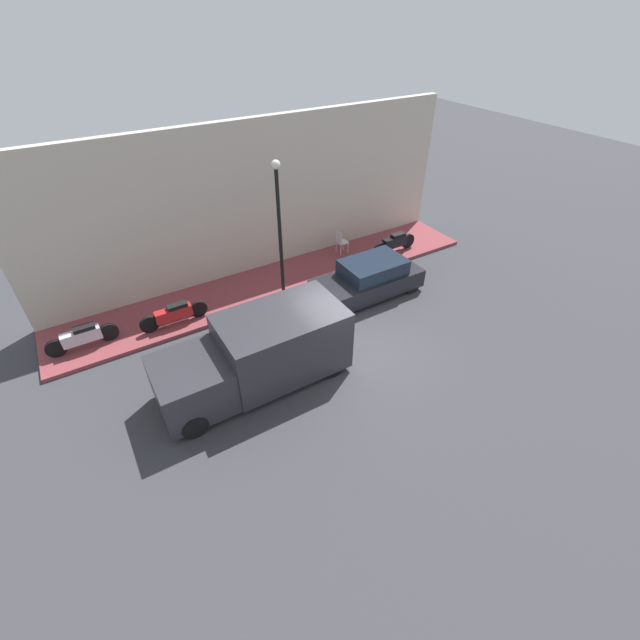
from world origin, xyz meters
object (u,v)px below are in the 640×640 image
(parked_car, at_px, (369,279))
(streetlamp, at_px, (279,219))
(cafe_chair, at_px, (341,241))
(motorcycle_red, at_px, (174,314))
(scooter_silver, at_px, (82,337))
(delivery_van, at_px, (256,354))
(motorcycle_black, at_px, (395,242))

(parked_car, height_order, streetlamp, streetlamp)
(parked_car, xyz_separation_m, cafe_chair, (2.85, -0.71, 0.05))
(parked_car, distance_m, cafe_chair, 2.94)
(motorcycle_red, bearing_deg, scooter_silver, 84.42)
(delivery_van, relative_size, cafe_chair, 5.24)
(motorcycle_black, bearing_deg, scooter_silver, 89.28)
(cafe_chair, bearing_deg, streetlamp, 112.25)
(parked_car, bearing_deg, motorcycle_black, -55.79)
(cafe_chair, bearing_deg, parked_car, 166.07)
(motorcycle_black, bearing_deg, cafe_chair, 61.79)
(motorcycle_black, xyz_separation_m, streetlamp, (-0.32, 5.28, 2.37))
(motorcycle_red, bearing_deg, motorcycle_black, -89.28)
(parked_car, height_order, motorcycle_red, parked_car)
(parked_car, distance_m, motorcycle_black, 3.21)
(delivery_van, distance_m, motorcycle_black, 8.67)
(motorcycle_red, xyz_separation_m, streetlamp, (-0.20, -3.79, 2.40))
(parked_car, height_order, scooter_silver, parked_car)
(scooter_silver, xyz_separation_m, streetlamp, (-0.46, -6.46, 2.39))
(delivery_van, height_order, cafe_chair, delivery_van)
(scooter_silver, bearing_deg, motorcycle_black, -90.72)
(motorcycle_red, xyz_separation_m, motorcycle_black, (0.11, -9.07, 0.04))
(delivery_van, xyz_separation_m, scooter_silver, (3.87, 3.92, -0.47))
(motorcycle_red, xyz_separation_m, cafe_chair, (1.16, -7.12, 0.16))
(parked_car, bearing_deg, motorcycle_red, 75.21)
(scooter_silver, distance_m, cafe_chair, 9.83)
(delivery_van, distance_m, scooter_silver, 5.53)
(parked_car, relative_size, cafe_chair, 4.00)
(parked_car, bearing_deg, scooter_silver, 77.86)
(delivery_van, bearing_deg, streetlamp, -36.62)
(scooter_silver, relative_size, streetlamp, 0.44)
(streetlamp, relative_size, cafe_chair, 4.75)
(motorcycle_black, height_order, cafe_chair, cafe_chair)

